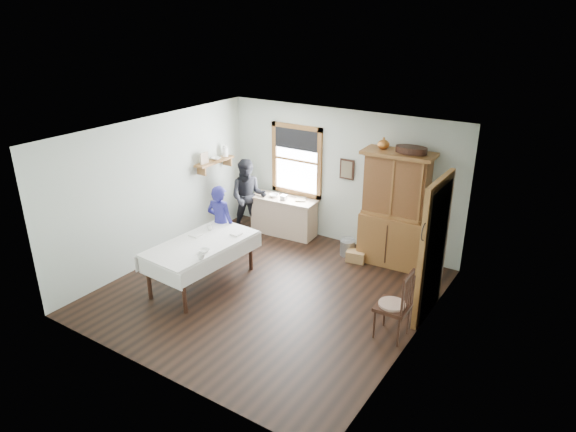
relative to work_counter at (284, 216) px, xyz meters
The scene contains 20 objects.
room 2.60m from the work_counter, 62.69° to the right, with size 5.01×5.01×2.70m.
window 1.28m from the work_counter, 70.39° to the left, with size 1.18×0.07×1.48m.
doorway 3.87m from the work_counter, 20.06° to the right, with size 0.09×1.14×2.22m.
wall_shelf 1.83m from the work_counter, 153.96° to the right, with size 0.24×1.00×0.44m.
framed_picture 1.73m from the work_counter, 13.69° to the left, with size 0.30×0.04×0.40m, color #381E13.
rug_beater 4.23m from the work_counter, 27.48° to the right, with size 0.27×0.27×0.01m, color black.
work_counter is the anchor object (origin of this frame).
china_hutch 2.50m from the work_counter, ahead, with size 1.26×0.60×2.15m, color #995D2F.
dining_table 2.53m from the work_counter, 90.16° to the right, with size 1.03×1.96×0.78m, color white.
spindle_chair 3.99m from the work_counter, 33.52° to the right, with size 0.50×0.50×1.08m, color #381E13.
pail 1.62m from the work_counter, ahead, with size 0.28×0.28×0.30m, color gray.
wicker_basket 1.90m from the work_counter, ahead, with size 0.35×0.25×0.21m, color tan.
woman_blue 1.72m from the work_counter, 100.34° to the right, with size 0.50×0.33×1.38m, color navy.
figure_dark 0.82m from the work_counter, 152.08° to the right, with size 0.72×0.56×1.48m, color black.
table_cup_a 3.05m from the work_counter, 82.10° to the right, with size 0.11×0.11×0.09m, color white.
table_cup_b 2.11m from the work_counter, 96.13° to the right, with size 0.11×0.11×0.10m, color white.
table_bowl 2.82m from the work_counter, 84.04° to the right, with size 0.19×0.19×0.05m, color white.
counter_book 0.49m from the work_counter, 14.56° to the left, with size 0.17×0.23×0.02m, color #73674C.
counter_bowl 0.48m from the work_counter, 167.37° to the right, with size 0.20×0.20×0.06m, color white.
shelf_bowl 1.84m from the work_counter, 154.41° to the right, with size 0.22×0.22×0.05m, color white.
Camera 1 is at (4.39, -6.14, 4.46)m, focal length 32.00 mm.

